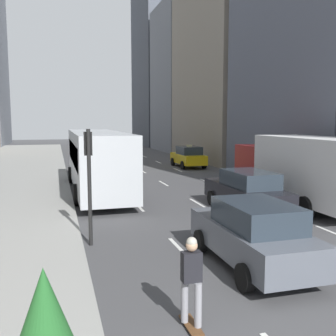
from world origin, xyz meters
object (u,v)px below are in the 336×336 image
Objects in this scene: sedan_black_near at (247,191)px; box_truck at (299,168)px; sedan_silver_behind at (253,234)px; skateboarder at (191,278)px; taxi_lead at (117,156)px; taxi_second at (188,157)px; city_bus at (97,159)px; traffic_light_pole at (89,168)px.

box_truck is at bearing 8.23° from sedan_black_near.
sedan_silver_behind is 3.56m from skateboarder.
taxi_lead is 5.99m from taxi_second.
sedan_silver_behind is 12.56m from city_bus.
taxi_second is (5.60, -2.12, 0.00)m from taxi_lead.
sedan_black_near is (2.80, -17.88, 0.02)m from taxi_lead.
taxi_lead is 0.38× the size of city_bus.
taxi_lead is at bearing 76.20° from city_bus.
box_truck is (0.00, -15.35, 0.83)m from taxi_second.
sedan_silver_behind reaches higher than sedan_black_near.
skateboarder is (-8.18, -8.65, -0.75)m from box_truck.
sedan_black_near is at bearing 64.16° from sedan_silver_behind.
sedan_black_near is 1.10× the size of sedan_silver_behind.
taxi_lead is at bearing 79.12° from traffic_light_pole.
taxi_second is 20.82m from traffic_light_pole.
taxi_second is 12.59m from city_bus.
taxi_lead reaches higher than sedan_black_near.
box_truck is at bearing -35.60° from city_bus.
box_truck is (5.60, 6.19, 0.81)m from sedan_silver_behind.
box_truck is at bearing -90.00° from taxi_second.
taxi_second is 2.52× the size of skateboarder.
skateboarder is 5.91m from traffic_light_pole.
city_bus is (-2.81, 12.21, 0.89)m from sedan_silver_behind.
sedan_silver_behind is (0.00, -23.66, 0.02)m from taxi_lead.
traffic_light_pole is (-6.75, -2.68, 1.51)m from sedan_black_near.
sedan_silver_behind is at bearing -77.03° from city_bus.
sedan_silver_behind is at bearing -38.11° from traffic_light_pole.
sedan_silver_behind is at bearing -104.58° from taxi_second.
skateboarder is at bearing -95.63° from taxi_lead.
sedan_black_near is at bearing -48.88° from city_bus.
box_truck reaches higher than sedan_silver_behind.
taxi_lead is 0.97× the size of sedan_silver_behind.
taxi_second is at bearing 62.62° from traffic_light_pole.
sedan_black_near is 8.58m from city_bus.
sedan_silver_behind is at bearing -115.84° from sedan_black_near.
traffic_light_pole reaches higher than box_truck.
traffic_light_pole is (-3.95, 3.10, 1.51)m from sedan_silver_behind.
taxi_lead is 1.00× the size of taxi_second.
traffic_light_pole is at bearing -117.38° from taxi_second.
traffic_light_pole reaches higher than taxi_lead.
sedan_silver_behind reaches higher than skateboarder.
traffic_light_pole is at bearing -162.09° from box_truck.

